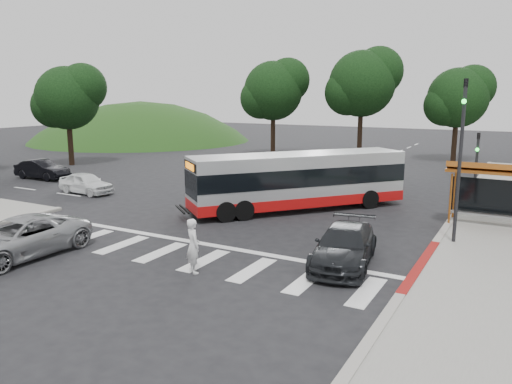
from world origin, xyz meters
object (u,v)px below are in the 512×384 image
Objects in this scene: pedestrian at (193,246)px; silver_suv_south at (19,238)px; transit_bus at (298,182)px; dark_sedan at (344,246)px.

pedestrian is 6.82m from silver_suv_south.
transit_bus is at bearing 65.20° from silver_suv_south.
transit_bus reaches higher than dark_sedan.
transit_bus is 10.31m from pedestrian.
silver_suv_south is (-10.75, -5.00, 0.05)m from dark_sedan.
transit_bus is 13.38m from silver_suv_south.
transit_bus is 2.16× the size of silver_suv_south.
transit_bus is at bearing -50.13° from pedestrian.
dark_sedan is at bearing 25.89° from silver_suv_south.
silver_suv_south reaches higher than dark_sedan.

